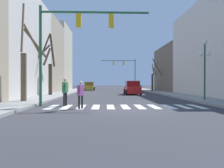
% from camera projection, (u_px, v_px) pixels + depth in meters
% --- Properties ---
extents(ground_plane, '(240.00, 240.00, 0.00)m').
position_uv_depth(ground_plane, '(128.00, 110.00, 11.96)').
color(ground_plane, '#38383D').
extents(building_row_left, '(6.00, 42.60, 12.56)m').
position_uv_depth(building_row_left, '(24.00, 50.00, 27.52)').
color(building_row_left, tan).
rests_on(building_row_left, ground_plane).
extents(building_row_right, '(6.00, 36.76, 10.04)m').
position_uv_depth(building_row_right, '(216.00, 58.00, 24.89)').
color(building_row_right, '#515B66').
rests_on(building_row_right, ground_plane).
extents(crosswalk_stripes, '(9.45, 2.60, 0.01)m').
position_uv_depth(crosswalk_stripes, '(125.00, 107.00, 13.48)').
color(crosswalk_stripes, white).
rests_on(crosswalk_stripes, ground_plane).
extents(traffic_signal_near, '(7.02, 0.28, 6.41)m').
position_uv_depth(traffic_signal_near, '(72.00, 33.00, 13.93)').
color(traffic_signal_near, '#236038').
rests_on(traffic_signal_near, ground_plane).
extents(traffic_signal_far, '(7.35, 0.28, 6.74)m').
position_uv_depth(traffic_signal_far, '(126.00, 67.00, 47.53)').
color(traffic_signal_far, '#236038').
rests_on(traffic_signal_far, ground_plane).
extents(street_lamp_right_corner, '(0.95, 0.36, 4.71)m').
position_uv_depth(street_lamp_right_corner, '(205.00, 58.00, 17.12)').
color(street_lamp_right_corner, '#1E4C2D').
rests_on(street_lamp_right_corner, sidewalk_right).
extents(car_parked_left_near, '(2.12, 4.90, 1.80)m').
position_uv_depth(car_parked_left_near, '(135.00, 86.00, 41.64)').
color(car_parked_left_near, '#236B38').
rests_on(car_parked_left_near, ground_plane).
extents(car_parked_right_far, '(2.07, 4.88, 1.73)m').
position_uv_depth(car_parked_right_far, '(131.00, 86.00, 47.78)').
color(car_parked_right_far, white).
rests_on(car_parked_right_far, ground_plane).
extents(car_driving_away_lane, '(1.96, 4.21, 1.74)m').
position_uv_depth(car_driving_away_lane, '(132.00, 88.00, 27.83)').
color(car_driving_away_lane, red).
rests_on(car_driving_away_lane, ground_plane).
extents(car_parked_right_near, '(2.14, 4.13, 1.68)m').
position_uv_depth(car_parked_right_near, '(89.00, 86.00, 44.26)').
color(car_parked_right_near, '#A38423').
rests_on(car_parked_right_near, ground_plane).
extents(pedestrian_waiting_at_curb, '(0.33, 0.77, 1.80)m').
position_uv_depth(pedestrian_waiting_at_curb, '(65.00, 89.00, 13.94)').
color(pedestrian_waiting_at_curb, black).
rests_on(pedestrian_waiting_at_curb, ground_plane).
extents(pedestrian_on_right_sidewalk, '(0.43, 0.62, 1.59)m').
position_uv_depth(pedestrian_on_right_sidewalk, '(81.00, 92.00, 12.44)').
color(pedestrian_on_right_sidewalk, black).
rests_on(pedestrian_on_right_sidewalk, ground_plane).
extents(street_tree_right_near, '(1.71, 1.73, 5.53)m').
position_uv_depth(street_tree_right_near, '(153.00, 78.00, 36.87)').
color(street_tree_right_near, '#473828').
rests_on(street_tree_right_near, sidewalk_right).
extents(street_tree_left_near, '(2.14, 1.84, 7.17)m').
position_uv_depth(street_tree_left_near, '(25.00, 66.00, 15.89)').
color(street_tree_left_near, brown).
rests_on(street_tree_left_near, sidewalk_left).
extents(street_tree_left_mid, '(2.03, 3.61, 6.93)m').
position_uv_depth(street_tree_left_mid, '(48.00, 66.00, 24.53)').
color(street_tree_left_mid, '#473828').
rests_on(street_tree_left_mid, sidewalk_left).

